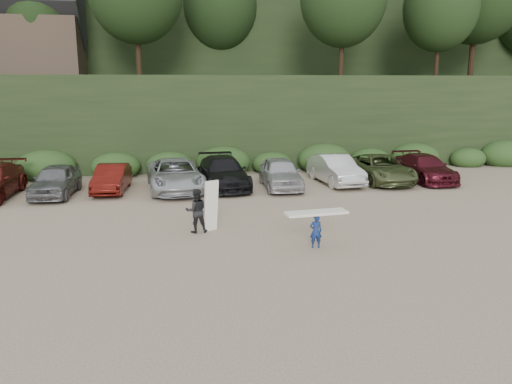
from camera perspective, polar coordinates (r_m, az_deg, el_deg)
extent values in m
plane|color=tan|center=(17.06, -2.80, -6.57)|extent=(120.00, 120.00, 0.00)
cube|color=black|center=(38.16, -6.94, 8.48)|extent=(80.00, 14.00, 6.00)
cube|color=black|center=(56.11, -8.07, 14.79)|extent=(90.00, 30.00, 16.00)
ellipsoid|color=black|center=(38.46, -7.27, 20.46)|extent=(66.00, 12.00, 10.00)
cube|color=#2B491E|center=(30.95, -7.12, 3.11)|extent=(46.20, 2.00, 1.20)
cube|color=brown|center=(41.35, -24.72, 14.71)|extent=(8.00, 6.00, 4.00)
imported|color=slate|center=(26.80, -21.92, 1.25)|extent=(2.07, 4.66, 1.56)
imported|color=#58120D|center=(26.88, -16.16, 1.52)|extent=(1.78, 4.34, 1.40)
imported|color=#B5B8BC|center=(26.43, -9.23, 1.94)|extent=(3.15, 6.07, 1.63)
imported|color=black|center=(26.93, -3.77, 2.26)|extent=(2.69, 5.77, 1.63)
imported|color=#B7B6BC|center=(26.74, 2.80, 2.19)|extent=(2.12, 4.85, 1.63)
imported|color=silver|center=(28.21, 9.06, 2.56)|extent=(2.10, 4.98, 1.60)
imported|color=#546138|center=(29.22, 14.02, 2.61)|extent=(2.63, 5.53, 1.52)
imported|color=#4F121C|center=(30.27, 18.72, 2.62)|extent=(2.10, 5.15, 1.49)
imported|color=navy|center=(17.18, 6.85, -4.47)|extent=(0.44, 0.30, 1.17)
cube|color=white|center=(17.00, 6.91, -2.36)|extent=(2.18, 0.80, 0.09)
imported|color=black|center=(18.86, -6.84, -2.14)|extent=(0.87, 0.70, 1.68)
cube|color=white|center=(18.90, -5.17, -1.60)|extent=(0.62, 0.49, 1.98)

